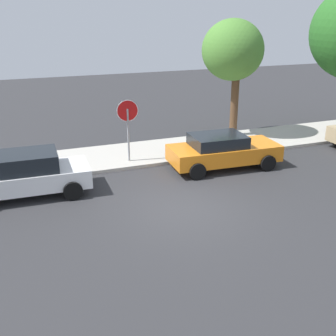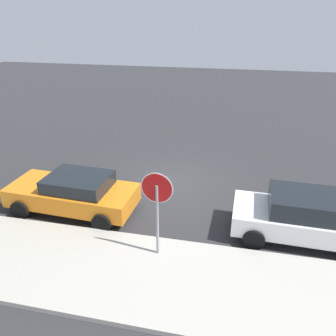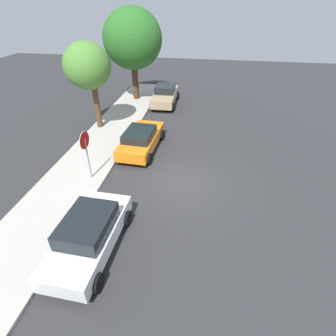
{
  "view_description": "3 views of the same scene",
  "coord_description": "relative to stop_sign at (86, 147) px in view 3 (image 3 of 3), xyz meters",
  "views": [
    {
      "loc": [
        -4.76,
        -11.21,
        5.95
      ],
      "look_at": [
        0.11,
        1.57,
        0.79
      ],
      "focal_mm": 45.0,
      "sensor_mm": 36.0,
      "label": 1
    },
    {
      "loc": [
        -2.27,
        11.65,
        6.3
      ],
      "look_at": [
        -0.12,
        1.6,
        1.38
      ],
      "focal_mm": 35.0,
      "sensor_mm": 36.0,
      "label": 2
    },
    {
      "loc": [
        -10.41,
        -1.01,
        7.84
      ],
      "look_at": [
        -0.66,
        0.62,
        1.26
      ],
      "focal_mm": 28.0,
      "sensor_mm": 36.0,
      "label": 3
    }
  ],
  "objects": [
    {
      "name": "street_tree_mid_block",
      "position": [
        5.7,
        2.02,
        2.3
      ],
      "size": [
        2.89,
        2.89,
        5.61
      ],
      "color": "#513823",
      "rests_on": "ground_plane"
    },
    {
      "name": "ground_plane",
      "position": [
        0.45,
        -4.56,
        -1.85
      ],
      "size": [
        60.0,
        60.0,
        0.0
      ],
      "primitive_type": "plane",
      "color": "#2D2D30"
    },
    {
      "name": "street_tree_near_corner",
      "position": [
        11.96,
        0.91,
        3.02
      ],
      "size": [
        4.64,
        4.64,
        7.19
      ],
      "color": "#422D1E",
      "rests_on": "ground_plane"
    },
    {
      "name": "parked_car_tan",
      "position": [
        11.43,
        -1.75,
        -1.1
      ],
      "size": [
        4.53,
        2.05,
        1.5
      ],
      "color": "tan",
      "rests_on": "ground_plane"
    },
    {
      "name": "parked_car_orange",
      "position": [
        3.37,
        -1.73,
        -1.14
      ],
      "size": [
        4.44,
        2.15,
        1.38
      ],
      "color": "orange",
      "rests_on": "ground_plane"
    },
    {
      "name": "sidewalk_curb",
      "position": [
        0.45,
        0.88,
        -1.78
      ],
      "size": [
        32.0,
        3.13,
        0.14
      ],
      "primitive_type": "cube",
      "color": "#B2ADA3",
      "rests_on": "ground_plane"
    },
    {
      "name": "parked_car_white",
      "position": [
        -4.1,
        -1.76,
        -1.09
      ],
      "size": [
        4.28,
        2.08,
        1.51
      ],
      "color": "white",
      "rests_on": "ground_plane"
    },
    {
      "name": "stop_sign",
      "position": [
        0.0,
        0.0,
        0.0
      ],
      "size": [
        0.87,
        0.08,
        2.66
      ],
      "color": "gray",
      "rests_on": "ground_plane"
    }
  ]
}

